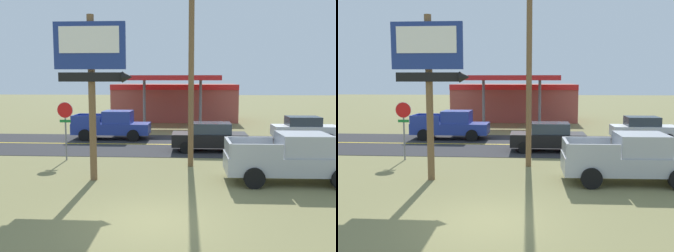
% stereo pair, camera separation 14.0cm
% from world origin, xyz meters
% --- Properties ---
extents(ground_plane, '(180.00, 180.00, 0.00)m').
position_xyz_m(ground_plane, '(0.00, 0.00, 0.00)').
color(ground_plane, olive).
extents(road_asphalt, '(140.00, 8.00, 0.02)m').
position_xyz_m(road_asphalt, '(0.00, 13.00, 0.01)').
color(road_asphalt, '#2B2B2D').
rests_on(road_asphalt, ground).
extents(road_centre_line, '(126.00, 0.20, 0.01)m').
position_xyz_m(road_centre_line, '(0.00, 13.00, 0.02)').
color(road_centre_line, gold).
rests_on(road_centre_line, road_asphalt).
extents(motel_sign, '(3.06, 0.54, 6.59)m').
position_xyz_m(motel_sign, '(-2.74, 4.32, 4.57)').
color(motel_sign, brown).
rests_on(motel_sign, ground).
extents(stop_sign, '(0.80, 0.08, 2.95)m').
position_xyz_m(stop_sign, '(-5.17, 8.10, 2.03)').
color(stop_sign, slate).
rests_on(stop_sign, ground).
extents(utility_pole, '(1.99, 0.26, 9.99)m').
position_xyz_m(utility_pole, '(1.12, 7.17, 5.32)').
color(utility_pole, brown).
rests_on(utility_pole, ground).
extents(gas_station, '(12.00, 11.50, 4.40)m').
position_xyz_m(gas_station, '(-0.51, 27.61, 1.94)').
color(gas_station, '#A84C42').
rests_on(gas_station, ground).
extents(pickup_silver_parked_on_lawn, '(5.23, 2.30, 1.96)m').
position_xyz_m(pickup_silver_parked_on_lawn, '(5.18, 4.58, 0.96)').
color(pickup_silver_parked_on_lawn, '#A8AAAF').
rests_on(pickup_silver_parked_on_lawn, ground).
extents(pickup_blue_on_road, '(5.20, 2.24, 1.96)m').
position_xyz_m(pickup_blue_on_road, '(-4.23, 15.00, 0.96)').
color(pickup_blue_on_road, '#233893').
rests_on(pickup_blue_on_road, ground).
extents(car_black_mid_lane, '(4.20, 2.00, 1.64)m').
position_xyz_m(car_black_mid_lane, '(2.20, 11.00, 0.83)').
color(car_black_mid_lane, black).
rests_on(car_black_mid_lane, ground).
extents(car_white_far_lane, '(4.20, 2.00, 1.64)m').
position_xyz_m(car_white_far_lane, '(8.62, 15.00, 0.83)').
color(car_white_far_lane, silver).
rests_on(car_white_far_lane, ground).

